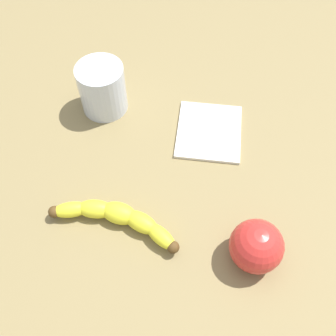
% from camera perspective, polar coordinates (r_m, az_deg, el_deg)
% --- Properties ---
extents(wooden_tabletop, '(1.20, 1.20, 0.03)m').
position_cam_1_polar(wooden_tabletop, '(0.71, 0.47, 1.46)').
color(wooden_tabletop, olive).
rests_on(wooden_tabletop, ground).
extents(banana, '(0.08, 0.21, 0.03)m').
position_cam_1_polar(banana, '(0.62, -7.44, -7.18)').
color(banana, yellow).
rests_on(banana, wooden_tabletop).
extents(smoothie_glass, '(0.09, 0.09, 0.10)m').
position_cam_1_polar(smoothie_glass, '(0.75, -9.54, 11.33)').
color(smoothie_glass, silver).
rests_on(smoothie_glass, wooden_tabletop).
extents(apple_fruit, '(0.08, 0.08, 0.08)m').
position_cam_1_polar(apple_fruit, '(0.59, 12.75, -11.06)').
color(apple_fruit, red).
rests_on(apple_fruit, wooden_tabletop).
extents(folded_napkin, '(0.17, 0.16, 0.01)m').
position_cam_1_polar(folded_napkin, '(0.73, 6.00, 5.34)').
color(folded_napkin, white).
rests_on(folded_napkin, wooden_tabletop).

